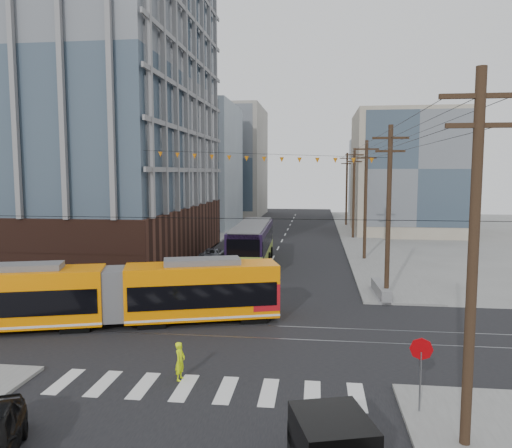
{
  "coord_description": "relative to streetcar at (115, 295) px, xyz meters",
  "views": [
    {
      "loc": [
        4.08,
        -20.6,
        8.11
      ],
      "look_at": [
        0.12,
        11.66,
        4.73
      ],
      "focal_mm": 35.0,
      "sensor_mm": 36.0,
      "label": 1
    }
  ],
  "objects": [
    {
      "name": "parked_car_grey",
      "position": [
        1.03,
        20.04,
        -1.09
      ],
      "size": [
        1.94,
        4.2,
        1.17
      ],
      "primitive_type": "imported",
      "rotation": [
        0.0,
        0.0,
        3.14
      ],
      "color": "#585B67",
      "rests_on": "ground"
    },
    {
      "name": "bg_bldg_ne_near",
      "position": [
        22.46,
        43.95,
        6.33
      ],
      "size": [
        14.0,
        14.0,
        16.0
      ],
      "primitive_type": "cube",
      "color": "gray",
      "rests_on": "ground"
    },
    {
      "name": "parked_car_silver",
      "position": [
        1.12,
        11.12,
        -0.96
      ],
      "size": [
        2.49,
        4.57,
        1.43
      ],
      "primitive_type": "imported",
      "rotation": [
        0.0,
        0.0,
        3.38
      ],
      "color": "#A0A0A0",
      "rests_on": "ground"
    },
    {
      "name": "office_building",
      "position": [
        -15.54,
        18.95,
        12.63
      ],
      "size": [
        30.0,
        25.0,
        28.6
      ],
      "primitive_type": "cube",
      "color": "#381E16",
      "rests_on": "ground"
    },
    {
      "name": "utility_pole_far",
      "position": [
        14.96,
        51.95,
        3.83
      ],
      "size": [
        0.3,
        0.3,
        11.0
      ],
      "primitive_type": "cylinder",
      "color": "black",
      "rests_on": "ground"
    },
    {
      "name": "jersey_barrier",
      "position": [
        14.76,
        8.04,
        -1.25
      ],
      "size": [
        1.15,
        4.25,
        0.84
      ],
      "primitive_type": "cube",
      "rotation": [
        0.0,
        0.0,
        0.05
      ],
      "color": "gray",
      "rests_on": "ground"
    },
    {
      "name": "bg_bldg_nw_far",
      "position": [
        -7.54,
        67.95,
        8.33
      ],
      "size": [
        16.0,
        18.0,
        20.0
      ],
      "primitive_type": "cube",
      "color": "gray",
      "rests_on": "ground"
    },
    {
      "name": "city_bus",
      "position": [
        4.97,
        17.89,
        0.2
      ],
      "size": [
        3.27,
        13.31,
        3.75
      ],
      "primitive_type": null,
      "rotation": [
        0.0,
        0.0,
        0.03
      ],
      "color": "black",
      "rests_on": "ground"
    },
    {
      "name": "utility_pole_near",
      "position": [
        14.96,
        -10.05,
        3.83
      ],
      "size": [
        0.3,
        0.3,
        11.0
      ],
      "primitive_type": "cylinder",
      "color": "black",
      "rests_on": "ground"
    },
    {
      "name": "pedestrian",
      "position": [
        5.3,
        -6.34,
        -0.91
      ],
      "size": [
        0.43,
        0.6,
        1.52
      ],
      "primitive_type": "imported",
      "rotation": [
        0.0,
        0.0,
        1.45
      ],
      "color": "#DDFF0C",
      "rests_on": "ground"
    },
    {
      "name": "stop_sign",
      "position": [
        14.03,
        -8.15,
        -0.42
      ],
      "size": [
        0.86,
        0.86,
        2.49
      ],
      "primitive_type": null,
      "rotation": [
        0.0,
        0.0,
        -0.14
      ],
      "color": "#990106",
      "rests_on": "ground"
    },
    {
      "name": "parked_car_white",
      "position": [
        0.68,
        14.22,
        -1.06
      ],
      "size": [
        3.09,
        4.54,
        1.22
      ],
      "primitive_type": "imported",
      "rotation": [
        0.0,
        0.0,
        3.5
      ],
      "color": "silver",
      "rests_on": "ground"
    },
    {
      "name": "bg_bldg_ne_far",
      "position": [
        24.46,
        63.95,
        5.33
      ],
      "size": [
        16.0,
        16.0,
        14.0
      ],
      "primitive_type": "cube",
      "color": "#8C99A5",
      "rests_on": "ground"
    },
    {
      "name": "ground",
      "position": [
        6.46,
        -4.05,
        -1.67
      ],
      "size": [
        160.0,
        160.0,
        0.0
      ],
      "primitive_type": "plane",
      "color": "slate"
    },
    {
      "name": "streetcar",
      "position": [
        0.0,
        0.0,
        0.0
      ],
      "size": [
        17.31,
        7.37,
        3.34
      ],
      "primitive_type": null,
      "rotation": [
        0.0,
        0.0,
        0.29
      ],
      "color": "orange",
      "rests_on": "ground"
    },
    {
      "name": "bg_bldg_nw_near",
      "position": [
        -10.54,
        47.95,
        7.33
      ],
      "size": [
        18.0,
        16.0,
        18.0
      ],
      "primitive_type": "cube",
      "color": "#8C99A5",
      "rests_on": "ground"
    }
  ]
}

